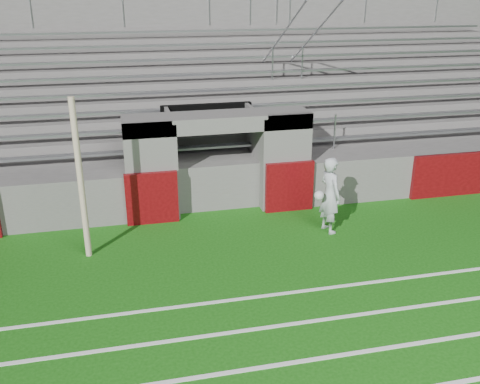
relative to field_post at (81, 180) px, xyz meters
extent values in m
plane|color=#14530D|center=(3.34, -1.51, -1.79)|extent=(90.00, 90.00, 0.00)
cylinder|color=beige|center=(0.00, 0.00, 0.00)|extent=(0.13, 0.13, 3.57)
cube|color=white|center=(3.34, -4.51, -1.78)|extent=(28.00, 0.09, 0.01)
cube|color=white|center=(3.34, -3.51, -1.78)|extent=(28.00, 0.09, 0.01)
cube|color=white|center=(3.34, -2.51, -1.78)|extent=(28.00, 0.09, 0.01)
cube|color=#5C5957|center=(11.04, 1.67, -1.16)|extent=(10.60, 0.35, 1.25)
cube|color=#5C5957|center=(1.54, 1.99, -0.49)|extent=(1.20, 1.00, 2.60)
cube|color=#5C5957|center=(5.14, 1.99, -0.49)|extent=(1.20, 1.00, 2.60)
cube|color=black|center=(3.34, 3.69, -0.54)|extent=(2.60, 0.20, 2.50)
cube|color=#5C5957|center=(2.19, 2.59, -0.54)|extent=(0.10, 2.20, 2.50)
cube|color=#5C5957|center=(4.49, 2.59, -0.54)|extent=(0.10, 2.20, 2.50)
cube|color=#5C5957|center=(3.34, 1.99, 0.61)|extent=(4.80, 1.00, 0.40)
cube|color=#5C5957|center=(3.34, 5.84, -0.64)|extent=(26.00, 8.00, 0.20)
cube|color=#5C5957|center=(3.34, 5.84, -1.26)|extent=(26.00, 8.00, 1.05)
cube|color=#4E060A|center=(1.54, 1.44, -1.11)|extent=(1.30, 0.15, 1.35)
cube|color=#4E060A|center=(5.14, 1.44, -1.11)|extent=(1.30, 0.15, 1.35)
cube|color=#4E060A|center=(9.84, 1.44, -1.16)|extent=(2.20, 0.15, 1.25)
cube|color=gray|center=(3.34, 2.92, -0.32)|extent=(23.00, 0.28, 0.06)
cube|color=#5C5957|center=(3.34, 3.77, -0.35)|extent=(24.00, 0.75, 0.38)
cube|color=gray|center=(3.34, 3.67, 0.06)|extent=(23.00, 0.28, 0.06)
cube|color=#5C5957|center=(3.34, 4.52, -0.16)|extent=(24.00, 0.75, 0.76)
cube|color=gray|center=(3.34, 4.42, 0.44)|extent=(23.00, 0.28, 0.06)
cube|color=#5C5957|center=(3.34, 5.27, 0.03)|extent=(24.00, 0.75, 1.14)
cube|color=gray|center=(3.34, 5.17, 0.82)|extent=(23.00, 0.28, 0.06)
cube|color=#5C5957|center=(3.34, 6.02, 0.22)|extent=(24.00, 0.75, 1.52)
cube|color=gray|center=(3.34, 5.92, 1.20)|extent=(23.00, 0.28, 0.06)
cube|color=#5C5957|center=(3.34, 6.77, 0.41)|extent=(24.00, 0.75, 1.90)
cube|color=gray|center=(3.34, 6.67, 1.58)|extent=(23.00, 0.28, 0.06)
cube|color=#5C5957|center=(3.34, 7.52, 0.60)|extent=(24.00, 0.75, 2.28)
cube|color=gray|center=(3.34, 7.42, 1.96)|extent=(23.00, 0.28, 0.06)
cube|color=#5C5957|center=(3.34, 8.27, 0.79)|extent=(24.00, 0.75, 2.66)
cube|color=gray|center=(3.34, 8.17, 2.34)|extent=(23.00, 0.28, 0.06)
cube|color=#5C5957|center=(3.34, 8.94, 0.86)|extent=(26.00, 0.60, 5.29)
cylinder|color=#A5A8AD|center=(5.84, 2.64, -0.04)|extent=(0.05, 0.05, 1.00)
cylinder|color=#A5A8AD|center=(5.84, 5.64, 1.48)|extent=(0.05, 0.05, 1.00)
cylinder|color=#A5A8AD|center=(5.84, 8.64, 3.00)|extent=(0.05, 0.05, 1.00)
cylinder|color=#A5A8AD|center=(5.84, 5.64, 1.98)|extent=(0.05, 6.02, 3.08)
cylinder|color=#A5A8AD|center=(6.84, 2.64, -0.04)|extent=(0.05, 0.05, 1.00)
cylinder|color=#A5A8AD|center=(6.84, 5.64, 1.48)|extent=(0.05, 0.05, 1.00)
cylinder|color=#A5A8AD|center=(6.84, 8.64, 3.00)|extent=(0.05, 0.05, 1.00)
cylinder|color=#A5A8AD|center=(6.84, 5.64, 1.98)|extent=(0.05, 6.02, 3.08)
cylinder|color=#A5A8AD|center=(-1.66, 8.64, 3.05)|extent=(0.05, 0.05, 1.10)
cylinder|color=#A5A8AD|center=(1.34, 8.64, 3.05)|extent=(0.05, 0.05, 1.10)
cylinder|color=#A5A8AD|center=(4.34, 8.64, 3.05)|extent=(0.05, 0.05, 1.10)
cylinder|color=#A5A8AD|center=(7.34, 8.64, 3.05)|extent=(0.05, 0.05, 1.10)
cylinder|color=#A5A8AD|center=(10.34, 8.64, 3.05)|extent=(0.05, 0.05, 1.10)
cylinder|color=#A5A8AD|center=(13.34, 8.64, 3.05)|extent=(0.05, 0.05, 1.10)
imported|color=#B1B6BC|center=(5.70, 0.00, -0.84)|extent=(0.59, 0.77, 1.89)
sphere|color=white|center=(5.33, -0.21, -0.74)|extent=(0.23, 0.23, 0.23)
camera|label=1|loc=(0.92, -11.13, 3.90)|focal=40.00mm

